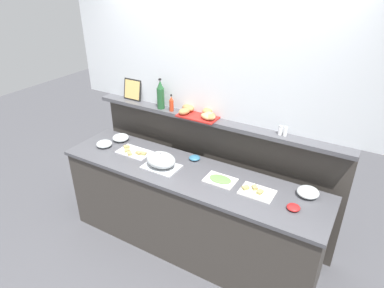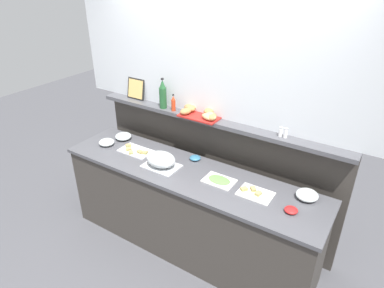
% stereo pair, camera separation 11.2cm
% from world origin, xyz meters
% --- Properties ---
extents(ground_plane, '(12.00, 12.00, 0.00)m').
position_xyz_m(ground_plane, '(0.00, 0.60, 0.00)').
color(ground_plane, '#4C4C51').
extents(buffet_counter, '(2.59, 0.64, 0.91)m').
position_xyz_m(buffet_counter, '(0.00, 0.00, 0.46)').
color(buffet_counter, '#3D3833').
rests_on(buffet_counter, ground_plane).
extents(back_ledge_unit, '(2.68, 0.22, 1.29)m').
position_xyz_m(back_ledge_unit, '(0.00, 0.49, 0.68)').
color(back_ledge_unit, '#3D3833').
rests_on(back_ledge_unit, ground_plane).
extents(upper_wall_panel, '(3.28, 0.08, 1.31)m').
position_xyz_m(upper_wall_panel, '(0.00, 0.52, 1.95)').
color(upper_wall_panel, silver).
rests_on(upper_wall_panel, back_ledge_unit).
extents(sandwich_platter_side, '(0.34, 0.21, 0.04)m').
position_xyz_m(sandwich_platter_side, '(-0.66, 0.03, 0.92)').
color(sandwich_platter_side, silver).
rests_on(sandwich_platter_side, buffet_counter).
extents(sandwich_platter_rear, '(0.29, 0.20, 0.04)m').
position_xyz_m(sandwich_platter_rear, '(0.66, 0.02, 0.92)').
color(sandwich_platter_rear, white).
rests_on(sandwich_platter_rear, buffet_counter).
extents(cold_cuts_platter, '(0.27, 0.19, 0.02)m').
position_xyz_m(cold_cuts_platter, '(0.32, 0.02, 0.92)').
color(cold_cuts_platter, white).
rests_on(cold_cuts_platter, buffet_counter).
extents(serving_cloche, '(0.34, 0.24, 0.17)m').
position_xyz_m(serving_cloche, '(-0.26, -0.06, 0.99)').
color(serving_cloche, '#B7BABF').
rests_on(serving_cloche, buffet_counter).
extents(glass_bowl_large, '(0.16, 0.16, 0.06)m').
position_xyz_m(glass_bowl_large, '(-1.01, -0.02, 0.94)').
color(glass_bowl_large, silver).
rests_on(glass_bowl_large, buffet_counter).
extents(glass_bowl_medium, '(0.18, 0.18, 0.07)m').
position_xyz_m(glass_bowl_medium, '(1.04, 0.19, 0.95)').
color(glass_bowl_medium, silver).
rests_on(glass_bowl_medium, buffet_counter).
extents(glass_bowl_small, '(0.18, 0.18, 0.07)m').
position_xyz_m(glass_bowl_small, '(-0.96, 0.17, 0.95)').
color(glass_bowl_small, silver).
rests_on(glass_bowl_small, buffet_counter).
extents(condiment_bowl_red, '(0.11, 0.11, 0.04)m').
position_xyz_m(condiment_bowl_red, '(0.99, -0.05, 0.93)').
color(condiment_bowl_red, red).
rests_on(condiment_bowl_red, buffet_counter).
extents(condiment_bowl_dark, '(0.11, 0.11, 0.04)m').
position_xyz_m(condiment_bowl_dark, '(-0.06, 0.23, 0.93)').
color(condiment_bowl_dark, teal).
rests_on(condiment_bowl_dark, buffet_counter).
extents(hot_sauce_bottle, '(0.04, 0.04, 0.18)m').
position_xyz_m(hot_sauce_bottle, '(-0.43, 0.39, 1.37)').
color(hot_sauce_bottle, red).
rests_on(hot_sauce_bottle, back_ledge_unit).
extents(wine_bottle_green, '(0.08, 0.08, 0.32)m').
position_xyz_m(wine_bottle_green, '(-0.56, 0.40, 1.44)').
color(wine_bottle_green, '#23562D').
rests_on(wine_bottle_green, back_ledge_unit).
extents(salt_shaker, '(0.03, 0.03, 0.09)m').
position_xyz_m(salt_shaker, '(0.69, 0.42, 1.34)').
color(salt_shaker, white).
rests_on(salt_shaker, back_ledge_unit).
extents(pepper_shaker, '(0.03, 0.03, 0.09)m').
position_xyz_m(pepper_shaker, '(0.73, 0.42, 1.34)').
color(pepper_shaker, white).
rests_on(pepper_shaker, back_ledge_unit).
extents(bread_basket, '(0.46, 0.29, 0.08)m').
position_xyz_m(bread_basket, '(-0.11, 0.41, 1.33)').
color(bread_basket, '#B2231E').
rests_on(bread_basket, back_ledge_unit).
extents(framed_picture, '(0.23, 0.06, 0.23)m').
position_xyz_m(framed_picture, '(-0.98, 0.46, 1.41)').
color(framed_picture, black).
rests_on(framed_picture, back_ledge_unit).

